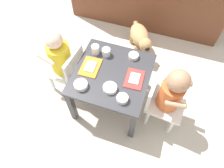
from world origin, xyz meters
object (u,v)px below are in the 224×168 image
Objects in this scene: seated_child_right at (170,93)px; water_cup_left at (96,50)px; dog at (141,37)px; water_cup_right at (106,52)px; food_tray_right at (134,79)px; cereal_bowl_left_side at (81,85)px; veggie_bowl_near at (133,56)px; food_tray_left at (90,67)px; veggie_bowl_far at (122,98)px; dining_table at (112,79)px; seated_child_left at (61,58)px; cereal_bowl_right_side at (110,88)px.

seated_child_right reaches higher than water_cup_left.
water_cup_right is at bearing -108.29° from dog.
food_tray_right is 1.86× the size of cereal_bowl_left_side.
veggie_bowl_near is at bearing 11.30° from water_cup_right.
dog is at bearing 70.37° from food_tray_left.
veggie_bowl_far is at bearing -100.02° from food_tray_right.
dining_table is 0.27m from cereal_bowl_left_side.
dog is 0.75m from food_tray_right.
cereal_bowl_left_side is at bearing -38.00° from seated_child_left.
dining_table is at bearing 102.99° from cereal_bowl_right_side.
food_tray_left reaches higher than dining_table.
seated_child_left reaches higher than cereal_bowl_left_side.
food_tray_left is at bearing -144.28° from veggie_bowl_near.
seated_child_right is at bearing -2.94° from dining_table.
dining_table is at bearing 46.72° from cereal_bowl_left_side.
dog is at bearing 71.71° from water_cup_right.
food_tray_right is at bearing 79.98° from veggie_bowl_far.
dog is 3.91× the size of cereal_bowl_right_side.
water_cup_left is at bearing 164.70° from seated_child_right.
veggie_bowl_far is at bearing -54.00° from dining_table.
cereal_bowl_right_side is (-0.08, -0.34, -0.00)m from veggie_bowl_near.
dog is (-0.37, 0.72, -0.23)m from seated_child_right.
water_cup_left is at bearing -175.11° from water_cup_right.
veggie_bowl_far is at bearing -46.21° from water_cup_left.
water_cup_right is (0.07, 0.16, 0.02)m from food_tray_left.
water_cup_left reaches higher than dog.
veggie_bowl_near is at bearing 146.27° from seated_child_right.
seated_child_left is 8.92× the size of water_cup_left.
water_cup_right is (-0.28, 0.16, 0.02)m from food_tray_right.
veggie_bowl_near is (0.30, 0.05, -0.02)m from water_cup_left.
cereal_bowl_right_side is (0.22, -0.29, -0.02)m from water_cup_left.
veggie_bowl_near is at bearing 53.63° from cereal_bowl_left_side.
food_tray_left is 1.93× the size of cereal_bowl_right_side.
cereal_bowl_left_side is (-0.25, -0.88, 0.26)m from dog.
seated_child_right is at bearing -33.73° from veggie_bowl_near.
food_tray_right is at bearing 43.55° from cereal_bowl_right_side.
cereal_bowl_left_side is (0.00, -0.18, 0.01)m from food_tray_left.
dining_table is 0.26m from veggie_bowl_far.
cereal_bowl_right_side is at bearing -52.58° from water_cup_left.
veggie_bowl_near is at bearing 35.72° from food_tray_left.
cereal_bowl_right_side is (0.14, -0.30, -0.01)m from water_cup_right.
water_cup_right reaches higher than veggie_bowl_far.
seated_child_left is 0.58m from veggie_bowl_near.
food_tray_right is (0.10, -0.70, 0.25)m from dog.
food_tray_left is 0.16m from water_cup_left.
dog is 0.66m from water_cup_left.
water_cup_left is at bearing 127.42° from cereal_bowl_right_side.
seated_child_left is at bearing 142.00° from cereal_bowl_left_side.
cereal_bowl_left_side reaches higher than veggie_bowl_near.
veggie_bowl_far is 0.80× the size of cereal_bowl_right_side.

